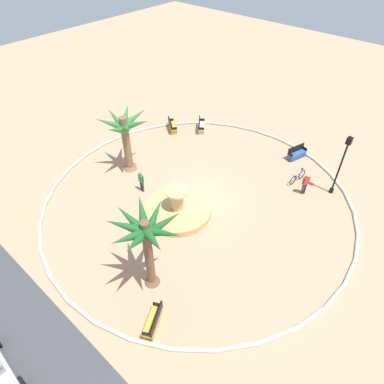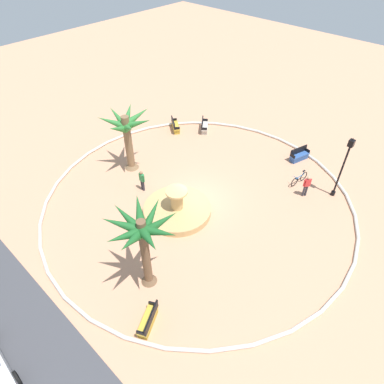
% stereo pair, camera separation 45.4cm
% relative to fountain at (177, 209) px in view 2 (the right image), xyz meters
% --- Properties ---
extents(ground_plane, '(80.00, 80.00, 0.00)m').
position_rel_fountain_xyz_m(ground_plane, '(-0.18, -1.78, -0.28)').
color(ground_plane, tan).
extents(plaza_curb, '(20.24, 20.24, 0.20)m').
position_rel_fountain_xyz_m(plaza_curb, '(-0.18, -1.78, -0.18)').
color(plaza_curb, silver).
rests_on(plaza_curb, ground).
extents(fountain, '(4.30, 4.30, 1.84)m').
position_rel_fountain_xyz_m(fountain, '(0.00, 0.00, 0.00)').
color(fountain, tan).
rests_on(fountain, ground).
extents(palm_tree_near_fountain, '(3.74, 3.80, 4.50)m').
position_rel_fountain_xyz_m(palm_tree_near_fountain, '(5.84, -1.11, 2.89)').
color(palm_tree_near_fountain, brown).
rests_on(palm_tree_near_fountain, ground).
extents(palm_tree_by_curb, '(3.70, 3.61, 4.80)m').
position_rel_fountain_xyz_m(palm_tree_by_curb, '(-2.51, 4.68, 3.44)').
color(palm_tree_by_curb, brown).
rests_on(palm_tree_by_curb, ground).
extents(bench_east, '(1.59, 1.34, 1.00)m').
position_rel_fountain_xyz_m(bench_east, '(7.22, -7.07, 0.06)').
color(bench_east, gold).
rests_on(bench_east, ground).
extents(bench_west, '(1.17, 1.65, 1.00)m').
position_rel_fountain_xyz_m(bench_west, '(-4.33, 6.27, 0.06)').
color(bench_west, gold).
rests_on(bench_west, ground).
extents(bench_north, '(1.39, 1.56, 1.00)m').
position_rel_fountain_xyz_m(bench_north, '(5.35, -8.71, 0.06)').
color(bench_north, beige).
rests_on(bench_north, ground).
extents(bench_southeast, '(0.94, 1.68, 1.00)m').
position_rel_fountain_xyz_m(bench_southeast, '(-2.78, -10.42, 0.06)').
color(bench_southeast, '#335BA8').
rests_on(bench_southeast, ground).
extents(lamppost, '(0.32, 0.32, 4.51)m').
position_rel_fountain_xyz_m(lamppost, '(-6.54, -8.36, 2.35)').
color(lamppost, black).
rests_on(lamppost, ground).
extents(bicycle_red_frame, '(0.46, 1.71, 0.94)m').
position_rel_fountain_xyz_m(bicycle_red_frame, '(-4.19, -7.89, 0.10)').
color(bicycle_red_frame, black).
rests_on(bicycle_red_frame, ground).
extents(person_cyclist_helmet, '(0.36, 0.44, 1.65)m').
position_rel_fountain_xyz_m(person_cyclist_helmet, '(-5.13, -6.97, 0.64)').
color(person_cyclist_helmet, '#33333D').
rests_on(person_cyclist_helmet, ground).
extents(person_cyclist_photo, '(0.53, 0.22, 1.61)m').
position_rel_fountain_xyz_m(person_cyclist_photo, '(3.28, 0.04, 0.62)').
color(person_cyclist_photo, '#33333D').
rests_on(person_cyclist_photo, ground).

